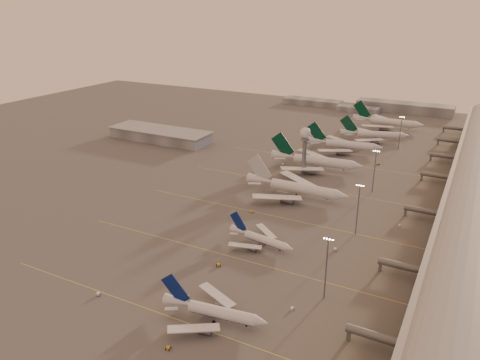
% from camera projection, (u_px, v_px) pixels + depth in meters
% --- Properties ---
extents(ground, '(700.00, 700.00, 0.00)m').
position_uv_depth(ground, '(190.00, 259.00, 194.90)').
color(ground, '#4D4B4B').
rests_on(ground, ground).
extents(taxiway_markings, '(180.00, 185.25, 0.02)m').
position_uv_depth(taxiway_markings, '(305.00, 222.00, 228.09)').
color(taxiway_markings, '#D6D14B').
rests_on(taxiway_markings, ground).
extents(hangar, '(82.00, 27.00, 8.50)m').
position_uv_depth(hangar, '(160.00, 135.00, 361.24)').
color(hangar, slate).
rests_on(hangar, ground).
extents(radar_tower, '(6.40, 6.40, 31.10)m').
position_uv_depth(radar_tower, '(305.00, 141.00, 284.35)').
color(radar_tower, slate).
rests_on(radar_tower, ground).
extents(mast_a, '(3.60, 0.56, 25.00)m').
position_uv_depth(mast_a, '(326.00, 265.00, 164.73)').
color(mast_a, slate).
rests_on(mast_a, ground).
extents(mast_b, '(3.60, 0.56, 25.00)m').
position_uv_depth(mast_b, '(358.00, 207.00, 211.47)').
color(mast_b, slate).
rests_on(mast_b, ground).
extents(mast_c, '(3.60, 0.56, 25.00)m').
position_uv_depth(mast_c, '(375.00, 169.00, 259.08)').
color(mast_c, slate).
rests_on(mast_c, ground).
extents(mast_d, '(3.60, 0.56, 25.00)m').
position_uv_depth(mast_d, '(400.00, 131.00, 334.30)').
color(mast_d, slate).
rests_on(mast_d, ground).
extents(distant_horizon, '(165.00, 37.50, 9.00)m').
position_uv_depth(distant_horizon, '(375.00, 106.00, 460.96)').
color(distant_horizon, slate).
rests_on(distant_horizon, ground).
extents(narrowbody_near, '(38.14, 30.26, 14.94)m').
position_uv_depth(narrowbody_near, '(214.00, 313.00, 156.67)').
color(narrowbody_near, silver).
rests_on(narrowbody_near, ground).
extents(narrowbody_mid, '(32.97, 26.14, 12.93)m').
position_uv_depth(narrowbody_mid, '(261.00, 240.00, 205.31)').
color(narrowbody_mid, silver).
rests_on(narrowbody_mid, ground).
extents(widebody_white, '(59.45, 47.65, 20.92)m').
position_uv_depth(widebody_white, '(296.00, 190.00, 256.94)').
color(widebody_white, silver).
rests_on(widebody_white, ground).
extents(greentail_a, '(60.11, 48.35, 21.84)m').
position_uv_depth(greentail_a, '(316.00, 163.00, 299.24)').
color(greentail_a, silver).
rests_on(greentail_a, ground).
extents(greentail_b, '(54.38, 43.63, 19.82)m').
position_uv_depth(greentail_b, '(344.00, 146.00, 335.05)').
color(greentail_b, silver).
rests_on(greentail_b, ground).
extents(greentail_c, '(50.83, 40.42, 19.08)m').
position_uv_depth(greentail_c, '(374.00, 136.00, 360.99)').
color(greentail_c, silver).
rests_on(greentail_c, ground).
extents(greentail_d, '(59.44, 48.04, 21.60)m').
position_uv_depth(greentail_d, '(388.00, 123.00, 396.12)').
color(greentail_d, silver).
rests_on(greentail_d, ground).
extents(gsv_truck_a, '(6.46, 3.08, 2.51)m').
position_uv_depth(gsv_truck_a, '(99.00, 293.00, 170.43)').
color(gsv_truck_a, white).
rests_on(gsv_truck_a, ground).
extents(gsv_tug_near, '(2.39, 3.49, 0.93)m').
position_uv_depth(gsv_tug_near, '(168.00, 348.00, 144.44)').
color(gsv_tug_near, gold).
rests_on(gsv_tug_near, ground).
extents(gsv_catering_a, '(5.06, 2.78, 3.97)m').
position_uv_depth(gsv_catering_a, '(293.00, 305.00, 162.34)').
color(gsv_catering_a, white).
rests_on(gsv_catering_a, ground).
extents(gsv_tug_mid, '(4.08, 4.31, 1.07)m').
position_uv_depth(gsv_tug_mid, '(218.00, 265.00, 189.69)').
color(gsv_tug_mid, gold).
rests_on(gsv_tug_mid, ground).
extents(gsv_truck_b, '(6.32, 3.30, 2.43)m').
position_uv_depth(gsv_truck_b, '(336.00, 248.00, 201.31)').
color(gsv_truck_b, white).
rests_on(gsv_truck_b, ground).
extents(gsv_truck_c, '(6.18, 4.30, 2.36)m').
position_uv_depth(gsv_truck_c, '(253.00, 210.00, 237.66)').
color(gsv_truck_c, gold).
rests_on(gsv_truck_c, ground).
extents(gsv_catering_b, '(4.98, 2.63, 3.95)m').
position_uv_depth(gsv_catering_b, '(400.00, 223.00, 222.56)').
color(gsv_catering_b, white).
rests_on(gsv_catering_b, ground).
extents(gsv_tug_far, '(3.51, 3.47, 0.88)m').
position_uv_depth(gsv_tug_far, '(303.00, 183.00, 274.94)').
color(gsv_tug_far, '#535558').
rests_on(gsv_tug_far, ground).
extents(gsv_truck_d, '(2.93, 5.96, 2.30)m').
position_uv_depth(gsv_truck_d, '(283.00, 163.00, 306.89)').
color(gsv_truck_d, white).
rests_on(gsv_truck_d, ground).
extents(gsv_tug_hangar, '(4.07, 3.01, 1.04)m').
position_uv_depth(gsv_tug_hangar, '(378.00, 164.00, 307.51)').
color(gsv_tug_hangar, gold).
rests_on(gsv_tug_hangar, ground).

